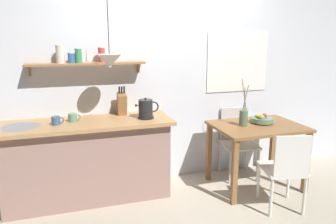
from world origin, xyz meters
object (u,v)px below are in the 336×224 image
(twig_vase, at_px, (243,117))
(electric_kettle, at_px, (146,109))
(coffee_mug_by_sink, at_px, (56,121))
(coffee_mug_spare, at_px, (73,118))
(pendant_lamp, at_px, (109,61))
(dining_chair_near, at_px, (286,168))
(knife_block, at_px, (122,103))
(dining_chair_far, at_px, (237,139))
(fruit_bowl, at_px, (262,119))
(dining_table, at_px, (257,135))

(twig_vase, height_order, electric_kettle, twig_vase)
(coffee_mug_by_sink, distance_m, coffee_mug_spare, 0.18)
(pendant_lamp, bearing_deg, twig_vase, -3.51)
(dining_chair_near, height_order, pendant_lamp, pendant_lamp)
(pendant_lamp, bearing_deg, knife_block, 62.81)
(dining_chair_near, xyz_separation_m, coffee_mug_spare, (-2.03, 0.89, 0.46))
(dining_chair_far, bearing_deg, coffee_mug_by_sink, -175.76)
(coffee_mug_by_sink, bearing_deg, dining_chair_far, 4.24)
(fruit_bowl, height_order, pendant_lamp, pendant_lamp)
(coffee_mug_by_sink, relative_size, pendant_lamp, 0.18)
(dining_table, xyz_separation_m, dining_chair_near, (-0.03, -0.60, -0.17))
(fruit_bowl, height_order, coffee_mug_by_sink, coffee_mug_by_sink)
(dining_table, relative_size, twig_vase, 1.87)
(pendant_lamp, bearing_deg, dining_chair_far, 8.92)
(fruit_bowl, xyz_separation_m, knife_block, (-1.61, 0.37, 0.22))
(dining_chair_near, relative_size, pendant_lamp, 1.26)
(dining_chair_far, bearing_deg, knife_block, 177.82)
(knife_block, height_order, pendant_lamp, pendant_lamp)
(coffee_mug_by_sink, bearing_deg, electric_kettle, -0.75)
(fruit_bowl, bearing_deg, pendant_lamp, 178.27)
(electric_kettle, bearing_deg, dining_chair_near, -32.49)
(fruit_bowl, relative_size, twig_vase, 0.48)
(dining_table, distance_m, twig_vase, 0.29)
(pendant_lamp, bearing_deg, fruit_bowl, -1.73)
(electric_kettle, height_order, pendant_lamp, pendant_lamp)
(knife_block, height_order, coffee_mug_spare, knife_block)
(dining_table, relative_size, coffee_mug_by_sink, 8.14)
(dining_chair_near, height_order, twig_vase, twig_vase)
(coffee_mug_by_sink, bearing_deg, dining_chair_near, -20.30)
(dining_table, xyz_separation_m, coffee_mug_spare, (-2.07, 0.28, 0.30))
(dining_chair_far, distance_m, coffee_mug_spare, 2.07)
(knife_block, bearing_deg, dining_chair_far, -2.18)
(dining_chair_far, bearing_deg, pendant_lamp, -171.08)
(electric_kettle, distance_m, coffee_mug_by_sink, 0.94)
(coffee_mug_by_sink, bearing_deg, dining_table, -5.38)
(dining_chair_near, bearing_deg, fruit_bowl, 79.11)
(electric_kettle, bearing_deg, coffee_mug_by_sink, 179.25)
(coffee_mug_spare, xyz_separation_m, pendant_lamp, (0.39, -0.17, 0.60))
(coffee_mug_spare, bearing_deg, pendant_lamp, -23.36)
(fruit_bowl, height_order, electric_kettle, electric_kettle)
(dining_chair_far, height_order, knife_block, knife_block)
(dining_chair_near, relative_size, electric_kettle, 3.23)
(dining_chair_far, bearing_deg, electric_kettle, -172.02)
(dining_chair_far, xyz_separation_m, twig_vase, (-0.13, -0.35, 0.38))
(twig_vase, bearing_deg, dining_chair_far, 69.27)
(dining_chair_near, relative_size, coffee_mug_by_sink, 6.81)
(dining_table, xyz_separation_m, coffee_mug_by_sink, (-2.23, 0.21, 0.30))
(fruit_bowl, bearing_deg, electric_kettle, 174.44)
(fruit_bowl, distance_m, electric_kettle, 1.41)
(dining_chair_far, relative_size, fruit_bowl, 3.30)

